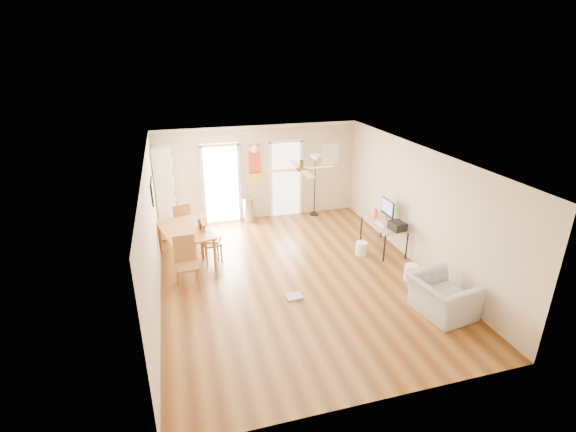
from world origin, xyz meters
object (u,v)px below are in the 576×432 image
object	(u,v)px
wastebasket_b	(411,272)
dining_chair_right_b	(211,241)
wastebasket_a	(361,248)
dining_chair_near	(187,264)
bookshelf	(165,191)
computer_desk	(383,236)
printer	(397,226)
torchiere_lamp	(315,186)
dining_chair_far	(181,222)
dining_table	(186,245)
trash_can	(249,210)
dining_chair_right_a	(211,237)
armchair	(442,297)

from	to	relation	value
wastebasket_b	dining_chair_right_b	bearing A→B (deg)	152.99
wastebasket_a	dining_chair_near	bearing A→B (deg)	-174.84
bookshelf	computer_desk	size ratio (longest dim) A/B	1.73
printer	wastebasket_b	size ratio (longest dim) A/B	1.09
bookshelf	dining_chair_near	bearing A→B (deg)	-96.31
torchiere_lamp	dining_chair_far	bearing A→B (deg)	-168.20
dining_table	trash_can	size ratio (longest dim) A/B	2.29
dining_chair_right_a	dining_chair_far	bearing A→B (deg)	47.89
dining_chair_near	trash_can	size ratio (longest dim) A/B	1.53
dining_table	wastebasket_a	xyz separation A→B (m)	(3.92, -0.78, -0.24)
dining_chair_near	wastebasket_a	size ratio (longest dim) A/B	3.40
bookshelf	armchair	size ratio (longest dim) A/B	2.09
dining_table	dining_chair_right_b	distance (m)	0.57
dining_table	dining_chair_far	xyz separation A→B (m)	(-0.07, 1.10, 0.12)
computer_desk	dining_table	bearing A→B (deg)	171.97
dining_chair_far	wastebasket_b	xyz separation A→B (m)	(4.49, -3.20, -0.34)
dining_chair_far	wastebasket_a	distance (m)	4.42
printer	trash_can	bearing A→B (deg)	126.06
torchiere_lamp	dining_table	bearing A→B (deg)	-152.86
wastebasket_b	armchair	size ratio (longest dim) A/B	0.31
dining_chair_near	printer	bearing A→B (deg)	-4.30
bookshelf	torchiere_lamp	world-z (taller)	bookshelf
torchiere_lamp	wastebasket_a	distance (m)	2.77
torchiere_lamp	trash_can	bearing A→B (deg)	179.58
trash_can	computer_desk	bearing A→B (deg)	-42.75
dining_chair_far	wastebasket_b	world-z (taller)	dining_chair_far
dining_chair_near	computer_desk	world-z (taller)	dining_chair_near
armchair	trash_can	bearing A→B (deg)	17.55
dining_chair_far	wastebasket_a	bearing A→B (deg)	138.64
dining_chair_right_a	dining_chair_right_b	world-z (taller)	dining_chair_right_a
dining_table	dining_chair_far	world-z (taller)	dining_chair_far
dining_chair_near	computer_desk	size ratio (longest dim) A/B	0.82
dining_chair_near	computer_desk	xyz separation A→B (m)	(4.57, 0.50, -0.18)
dining_chair_right_b	torchiere_lamp	size ratio (longest dim) A/B	0.54
dining_table	computer_desk	world-z (taller)	dining_table
dining_table	dining_chair_right_b	bearing A→B (deg)	-12.36
dining_chair_right_b	wastebasket_a	xyz separation A→B (m)	(3.37, -0.66, -0.32)
dining_table	dining_chair_right_a	world-z (taller)	dining_chair_right_a
dining_chair_near	dining_chair_far	distance (m)	2.24
printer	wastebasket_a	bearing A→B (deg)	147.32
dining_chair_right_b	computer_desk	world-z (taller)	dining_chair_right_b
dining_chair_near	torchiere_lamp	xyz separation A→B (m)	(3.72, 3.02, 0.36)
bookshelf	computer_desk	distance (m)	5.52
dining_table	computer_desk	size ratio (longest dim) A/B	1.22
dining_chair_right_b	printer	xyz separation A→B (m)	(4.05, -0.98, 0.30)
trash_can	printer	distance (m)	4.14
computer_desk	printer	xyz separation A→B (m)	(0.07, -0.46, 0.44)
torchiere_lamp	wastebasket_b	size ratio (longest dim) A/B	5.38
bookshelf	trash_can	distance (m)	2.28
dining_chair_near	torchiere_lamp	bearing A→B (deg)	34.40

